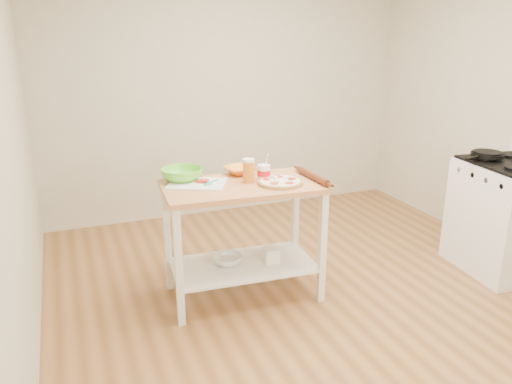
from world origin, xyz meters
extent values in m
cube|color=#986538|center=(0.00, 0.00, -0.01)|extent=(4.00, 4.50, 0.02)
cube|color=beige|center=(0.00, 2.26, 1.35)|extent=(4.00, 0.02, 2.70)
cube|color=beige|center=(-2.01, 0.00, 1.35)|extent=(0.02, 4.50, 2.70)
cube|color=tan|center=(-0.53, 0.35, 0.88)|extent=(1.19, 0.70, 0.04)
cube|color=white|center=(-0.53, 0.35, 0.25)|extent=(1.11, 0.64, 0.02)
cube|color=white|center=(-1.08, 0.12, 0.43)|extent=(0.05, 0.05, 0.86)
cube|color=white|center=(-1.05, 0.65, 0.43)|extent=(0.05, 0.05, 0.86)
cube|color=white|center=(-0.02, 0.05, 0.43)|extent=(0.05, 0.05, 0.86)
cube|color=white|center=(0.01, 0.58, 0.43)|extent=(0.05, 0.05, 0.86)
cube|color=white|center=(1.67, -0.03, 0.46)|extent=(0.72, 0.82, 0.92)
cylinder|color=black|center=(1.56, 0.15, 0.98)|extent=(0.26, 0.26, 0.03)
cube|color=black|center=(1.37, 0.11, 0.98)|extent=(0.16, 0.06, 0.02)
cylinder|color=tan|center=(-0.28, 0.25, 0.91)|extent=(0.33, 0.33, 0.02)
cylinder|color=tan|center=(-0.28, 0.25, 0.92)|extent=(0.33, 0.33, 0.01)
cylinder|color=white|center=(-0.28, 0.25, 0.92)|extent=(0.29, 0.29, 0.01)
cylinder|color=red|center=(-0.19, 0.25, 0.93)|extent=(0.06, 0.06, 0.01)
cylinder|color=red|center=(-0.26, 0.34, 0.93)|extent=(0.06, 0.06, 0.01)
cylinder|color=red|center=(-0.36, 0.30, 0.93)|extent=(0.06, 0.06, 0.01)
cylinder|color=red|center=(-0.36, 0.19, 0.93)|extent=(0.06, 0.06, 0.01)
cylinder|color=red|center=(-0.25, 0.16, 0.93)|extent=(0.06, 0.06, 0.01)
sphere|color=white|center=(-0.23, 0.27, 0.93)|extent=(0.04, 0.04, 0.04)
sphere|color=white|center=(-0.29, 0.30, 0.93)|extent=(0.04, 0.04, 0.04)
sphere|color=white|center=(-0.35, 0.26, 0.93)|extent=(0.04, 0.04, 0.04)
plane|color=#206311|center=(-0.20, 0.23, 0.93)|extent=(0.03, 0.03, 0.00)
plane|color=#206311|center=(-0.22, 0.31, 0.93)|extent=(0.04, 0.04, 0.00)
plane|color=#206311|center=(-0.31, 0.33, 0.93)|extent=(0.04, 0.04, 0.00)
plane|color=#206311|center=(-0.33, 0.26, 0.93)|extent=(0.03, 0.03, 0.00)
plane|color=#206311|center=(-0.32, 0.21, 0.93)|extent=(0.04, 0.04, 0.00)
cube|color=white|center=(-0.84, 0.46, 0.91)|extent=(0.49, 0.45, 0.01)
cube|color=#F4EACC|center=(-0.92, 0.57, 0.92)|extent=(0.03, 0.03, 0.02)
cube|color=#F4EACC|center=(-0.89, 0.56, 0.92)|extent=(0.03, 0.03, 0.02)
cube|color=#F4EACC|center=(-0.86, 0.54, 0.92)|extent=(0.03, 0.03, 0.02)
cube|color=#F4EACC|center=(-0.90, 0.60, 0.92)|extent=(0.03, 0.03, 0.02)
cube|color=#F4EACC|center=(-0.87, 0.59, 0.92)|extent=(0.03, 0.03, 0.02)
cube|color=#F4EACC|center=(-0.84, 0.57, 0.92)|extent=(0.03, 0.03, 0.02)
cylinder|color=red|center=(-0.82, 0.47, 0.92)|extent=(0.07, 0.07, 0.01)
cylinder|color=red|center=(-0.80, 0.46, 0.92)|extent=(0.07, 0.07, 0.01)
cylinder|color=red|center=(-0.79, 0.45, 0.93)|extent=(0.07, 0.07, 0.01)
cube|color=teal|center=(-0.78, 0.38, 0.92)|extent=(0.07, 0.06, 0.01)
cylinder|color=teal|center=(-0.73, 0.44, 0.92)|extent=(0.10, 0.05, 0.01)
cube|color=silver|center=(-0.84, 0.65, 0.91)|extent=(0.18, 0.05, 0.00)
cube|color=black|center=(-0.97, 0.66, 0.92)|extent=(0.10, 0.03, 0.01)
imported|color=orange|center=(-0.46, 0.61, 0.93)|extent=(0.27, 0.27, 0.06)
imported|color=#67DA36|center=(-0.92, 0.59, 0.95)|extent=(0.37, 0.37, 0.09)
cylinder|color=orange|center=(-0.48, 0.38, 0.98)|extent=(0.08, 0.08, 0.15)
cylinder|color=white|center=(-0.48, 0.38, 1.06)|extent=(0.09, 0.09, 0.02)
cylinder|color=white|center=(-0.35, 0.38, 0.96)|extent=(0.10, 0.10, 0.12)
cylinder|color=red|center=(-0.35, 0.38, 0.96)|extent=(0.10, 0.10, 0.04)
cylinder|color=silver|center=(-0.33, 0.38, 1.05)|extent=(0.01, 0.06, 0.12)
cylinder|color=#5C2915|center=(-0.01, 0.26, 0.92)|extent=(0.06, 0.42, 0.05)
imported|color=silver|center=(-0.65, 0.39, 0.30)|extent=(0.26, 0.26, 0.07)
cube|color=white|center=(-0.32, 0.31, 0.32)|extent=(0.12, 0.12, 0.11)
camera|label=1|loc=(-1.71, -2.90, 1.96)|focal=35.00mm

